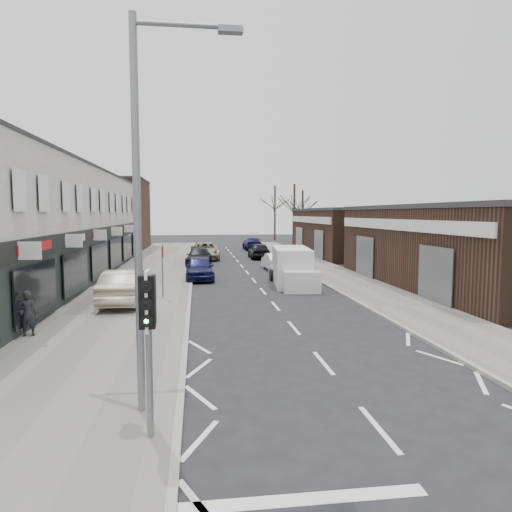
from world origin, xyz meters
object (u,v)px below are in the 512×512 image
object	(u,v)px
white_van	(292,268)
parked_car_left_c	(205,251)
parked_car_right_a	(274,261)
parked_car_right_b	(259,251)
street_lamp	(146,194)
parked_car_right_c	(252,243)
parked_car_left_a	(199,268)
traffic_light	(148,315)
pedestrian	(28,313)
warning_sign	(163,256)
parked_car_left_b	(199,257)
sedan_on_pavement	(126,286)

from	to	relation	value
white_van	parked_car_left_c	size ratio (longest dim) A/B	1.04
parked_car_right_a	parked_car_right_b	size ratio (longest dim) A/B	0.89
street_lamp	parked_car_right_c	world-z (taller)	street_lamp
parked_car_left_a	parked_car_right_b	xyz separation A→B (m)	(5.60, 13.03, -0.00)
parked_car_left_a	parked_car_right_a	distance (m)	7.08
parked_car_right_c	parked_car_right_a	bearing A→B (deg)	88.99
parked_car_right_b	parked_car_left_c	bearing A→B (deg)	1.15
parked_car_left_a	parked_car_right_a	world-z (taller)	parked_car_left_a
traffic_light	pedestrian	bearing A→B (deg)	122.01
street_lamp	pedestrian	world-z (taller)	street_lamp
street_lamp	parked_car_right_c	size ratio (longest dim) A/B	1.61
warning_sign	pedestrian	distance (m)	7.64
traffic_light	parked_car_right_c	distance (m)	44.94
warning_sign	white_van	distance (m)	8.22
parked_car_left_c	parked_car_right_c	bearing A→B (deg)	60.84
pedestrian	parked_car_right_b	distance (m)	28.66
parked_car_left_a	white_van	bearing A→B (deg)	-30.64
parked_car_left_b	sedan_on_pavement	bearing A→B (deg)	-97.96
sedan_on_pavement	pedestrian	xyz separation A→B (m)	(-2.41, -5.29, -0.01)
pedestrian	sedan_on_pavement	bearing A→B (deg)	-122.34
parked_car_right_a	street_lamp	bearing A→B (deg)	71.89
sedan_on_pavement	parked_car_left_c	xyz separation A→B (m)	(3.93, 20.96, -0.13)
warning_sign	pedestrian	bearing A→B (deg)	-122.31
white_van	parked_car_right_a	xyz separation A→B (m)	(0.20, 7.37, -0.40)
traffic_light	parked_car_left_b	distance (m)	29.18
street_lamp	white_van	bearing A→B (deg)	68.62
street_lamp	white_van	distance (m)	18.25
parked_car_left_b	parked_car_right_b	xyz separation A→B (m)	(5.60, 4.84, 0.05)
warning_sign	parked_car_left_c	xyz separation A→B (m)	(2.32, 19.89, -1.42)
parked_car_left_b	parked_car_right_b	bearing A→B (deg)	44.67
street_lamp	parked_car_right_c	xyz separation A→B (m)	(7.34, 43.10, -3.90)
street_lamp	pedestrian	xyz separation A→B (m)	(-4.66, 6.44, -3.73)
parked_car_left_a	parked_car_left_c	xyz separation A→B (m)	(0.56, 12.99, 0.03)
sedan_on_pavement	parked_car_left_a	world-z (taller)	sedan_on_pavement
warning_sign	parked_car_right_a	xyz separation A→B (m)	(7.36, 11.23, -1.56)
parked_car_right_a	sedan_on_pavement	bearing A→B (deg)	51.41
parked_car_right_a	parked_car_right_b	world-z (taller)	parked_car_right_b
sedan_on_pavement	parked_car_left_b	xyz separation A→B (m)	(3.37, 16.16, -0.21)
pedestrian	parked_car_left_c	size ratio (longest dim) A/B	0.28
parked_car_left_a	parked_car_right_c	bearing A→B (deg)	73.87
street_lamp	sedan_on_pavement	bearing A→B (deg)	100.85
parked_car_left_b	parked_car_right_a	xyz separation A→B (m)	(5.60, -3.86, -0.06)
parked_car_left_c	pedestrian	bearing A→B (deg)	-104.20
parked_car_right_a	parked_car_right_b	distance (m)	8.70
street_lamp	parked_car_right_b	world-z (taller)	street_lamp
street_lamp	white_van	xyz separation A→B (m)	(6.53, 16.66, -3.58)
parked_car_right_b	parked_car_right_c	size ratio (longest dim) A/B	0.88
parked_car_left_b	parked_car_left_a	bearing A→B (deg)	-86.17
sedan_on_pavement	parked_car_right_a	bearing A→B (deg)	-123.26
warning_sign	parked_car_right_c	world-z (taller)	warning_sign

